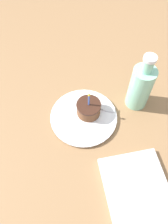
% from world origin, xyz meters
% --- Properties ---
extents(ground_plane, '(2.40, 2.40, 0.04)m').
position_xyz_m(ground_plane, '(0.00, 0.00, -0.02)').
color(ground_plane, olive).
rests_on(ground_plane, ground).
extents(plate, '(0.25, 0.25, 0.02)m').
position_xyz_m(plate, '(0.03, -0.00, 0.01)').
color(plate, silver).
rests_on(plate, ground_plane).
extents(cake_slice, '(0.09, 0.09, 0.12)m').
position_xyz_m(cake_slice, '(0.04, -0.02, 0.04)').
color(cake_slice, brown).
rests_on(cake_slice, plate).
extents(fork, '(0.08, 0.17, 0.00)m').
position_xyz_m(fork, '(0.05, -0.05, 0.02)').
color(fork, silver).
rests_on(fork, plate).
extents(bottle, '(0.08, 0.08, 0.24)m').
position_xyz_m(bottle, '(0.06, -0.22, 0.10)').
color(bottle, '#8CD1B2').
rests_on(bottle, ground_plane).
extents(marble_board, '(0.27, 0.20, 0.02)m').
position_xyz_m(marble_board, '(-0.29, -0.11, 0.01)').
color(marble_board, silver).
rests_on(marble_board, ground_plane).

